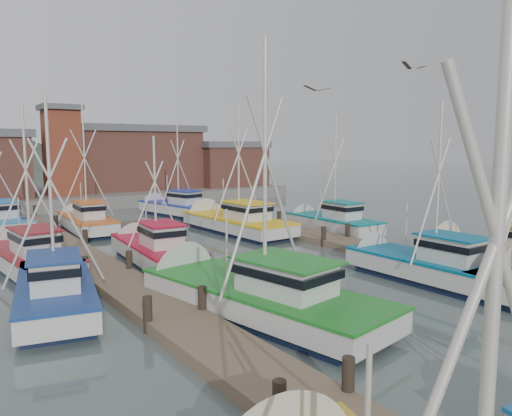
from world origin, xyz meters
TOP-DOWN VIEW (x-y plane):
  - ground at (0.00, 0.00)m, footprint 260.00×260.00m
  - dock_left at (-7.00, 4.04)m, footprint 2.30×46.00m
  - dock_right at (7.00, 4.04)m, footprint 2.30×46.00m
  - quay at (0.00, 37.00)m, footprint 44.00×16.00m
  - shed_center at (6.00, 37.00)m, footprint 14.84×9.54m
  - shed_right at (17.00, 34.00)m, footprint 8.48×6.36m
  - lookout_tower at (-2.00, 33.00)m, footprint 3.60×3.60m
  - boat_4 at (-4.24, -2.23)m, footprint 5.08×10.86m
  - boat_5 at (4.49, -3.10)m, footprint 3.42×8.47m
  - boat_6 at (-9.85, 2.37)m, footprint 4.10×8.58m
  - boat_7 at (9.68, -4.21)m, footprint 4.50×9.70m
  - boat_8 at (-4.05, 6.93)m, footprint 3.09×8.33m
  - boat_9 at (4.18, 12.34)m, footprint 3.99×10.25m
  - boat_10 at (-9.69, 8.74)m, footprint 3.47×8.67m
  - boat_11 at (9.58, 8.47)m, footprint 3.46×8.02m
  - boat_12 at (-4.21, 18.37)m, footprint 3.71×8.38m
  - boat_13 at (4.33, 22.01)m, footprint 4.16×8.81m
  - gull_near at (0.66, -5.28)m, footprint 1.54×0.66m
  - gull_far at (0.38, -0.58)m, footprint 1.55×0.64m

SIDE VIEW (x-z plane):
  - ground at x=0.00m, z-range 0.00..0.00m
  - dock_left at x=-7.00m, z-range -0.54..0.96m
  - dock_right at x=7.00m, z-range -0.54..0.96m
  - quay at x=0.00m, z-range 0.00..1.20m
  - boat_8 at x=-4.05m, z-range -2.87..4.22m
  - boat_5 at x=4.49m, z-range -3.59..4.95m
  - boat_13 at x=4.33m, z-range -3.66..5.02m
  - boat_11 at x=9.58m, z-range -3.65..5.01m
  - boat_10 at x=-9.69m, z-range -3.55..4.91m
  - boat_6 at x=-9.85m, z-range -3.54..4.91m
  - boat_12 at x=-4.21m, z-range -4.04..5.40m
  - boat_9 at x=4.18m, z-range -4.22..5.58m
  - boat_4 at x=-4.24m, z-range -4.59..5.96m
  - boat_7 at x=9.68m, z-range -4.92..6.30m
  - shed_right at x=17.00m, z-range 1.24..6.44m
  - shed_center at x=6.00m, z-range 1.24..8.14m
  - lookout_tower at x=-2.00m, z-range 1.30..9.80m
  - gull_far at x=0.38m, z-range 8.24..8.48m
  - gull_near at x=0.66m, z-range 8.60..8.84m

